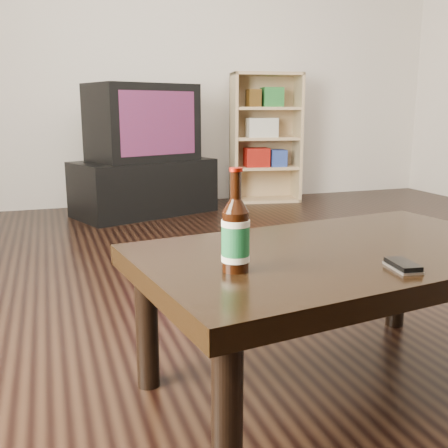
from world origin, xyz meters
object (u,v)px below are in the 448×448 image
object	(u,v)px
coffee_table	(340,267)
beer_bottle	(236,235)
tv_stand	(144,187)
bookshelf	(264,136)
tv	(142,123)
phone	(403,266)

from	to	relation	value
coffee_table	beer_bottle	distance (m)	0.41
tv_stand	bookshelf	distance (m)	1.23
bookshelf	coffee_table	distance (m)	3.30
tv	coffee_table	distance (m)	2.87
phone	coffee_table	bearing A→B (deg)	108.37
tv_stand	phone	bearing A→B (deg)	-108.22
coffee_table	beer_bottle	xyz separation A→B (m)	(-0.36, -0.10, 0.15)
tv	coffee_table	size ratio (longest dim) A/B	0.72
coffee_table	beer_bottle	bearing A→B (deg)	-164.03
tv_stand	beer_bottle	distance (m)	2.99
beer_bottle	phone	distance (m)	0.43
bookshelf	phone	size ratio (longest dim) A/B	9.90
coffee_table	phone	xyz separation A→B (m)	(0.04, -0.23, 0.07)
phone	tv	bearing A→B (deg)	100.13
tv_stand	tv	xyz separation A→B (m)	(0.00, -0.00, 0.51)
beer_bottle	phone	world-z (taller)	beer_bottle
tv_stand	bookshelf	world-z (taller)	bookshelf
tv_stand	coffee_table	size ratio (longest dim) A/B	0.86
coffee_table	tv	bearing A→B (deg)	91.29
tv	coffee_table	bearing A→B (deg)	-108.89
tv	phone	size ratio (longest dim) A/B	7.86
bookshelf	tv	bearing A→B (deg)	-158.47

